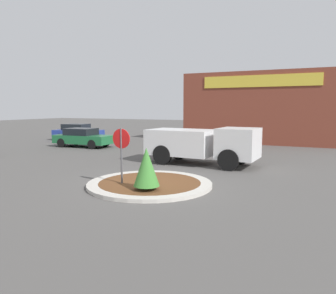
{
  "coord_description": "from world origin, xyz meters",
  "views": [
    {
      "loc": [
        5.69,
        -10.57,
        2.9
      ],
      "look_at": [
        -0.32,
        2.29,
        1.19
      ],
      "focal_mm": 35.0,
      "sensor_mm": 36.0,
      "label": 1
    }
  ],
  "objects": [
    {
      "name": "ground_plane",
      "position": [
        0.0,
        0.0,
        0.0
      ],
      "size": [
        120.0,
        120.0,
        0.0
      ],
      "primitive_type": "plane",
      "color": "#514F4C"
    },
    {
      "name": "traffic_island",
      "position": [
        0.0,
        0.0,
        0.06
      ],
      "size": [
        4.65,
        4.65,
        0.13
      ],
      "color": "#BCB7AD",
      "rests_on": "ground_plane"
    },
    {
      "name": "stop_sign",
      "position": [
        -0.86,
        -0.57,
        1.5
      ],
      "size": [
        0.72,
        0.07,
        2.16
      ],
      "color": "#4C4C51",
      "rests_on": "ground_plane"
    },
    {
      "name": "island_shrub",
      "position": [
        0.44,
        -1.05,
        0.92
      ],
      "size": [
        0.89,
        0.89,
        1.44
      ],
      "color": "brown",
      "rests_on": "traffic_island"
    },
    {
      "name": "utility_truck",
      "position": [
        0.21,
        5.15,
        1.1
      ],
      "size": [
        5.74,
        2.42,
        1.92
      ],
      "rotation": [
        0.0,
        0.0,
        -0.05
      ],
      "color": "silver",
      "rests_on": "ground_plane"
    },
    {
      "name": "storefront_building",
      "position": [
        1.31,
        18.37,
        2.86
      ],
      "size": [
        12.57,
        6.07,
        5.72
      ],
      "color": "brown",
      "rests_on": "ground_plane"
    },
    {
      "name": "parked_sedan_green",
      "position": [
        -10.2,
        8.58,
        0.7
      ],
      "size": [
        4.41,
        2.0,
        1.38
      ],
      "rotation": [
        0.0,
        0.0,
        0.04
      ],
      "color": "#1E6638",
      "rests_on": "ground_plane"
    },
    {
      "name": "parked_sedan_blue",
      "position": [
        -13.95,
        12.43,
        0.72
      ],
      "size": [
        4.47,
        2.34,
        1.45
      ],
      "rotation": [
        0.0,
        0.0,
        0.12
      ],
      "color": "navy",
      "rests_on": "ground_plane"
    }
  ]
}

